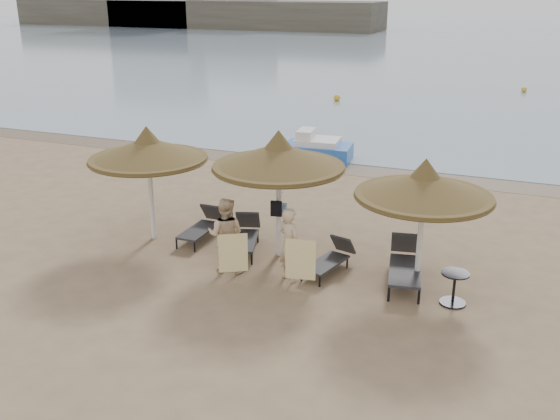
% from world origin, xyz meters
% --- Properties ---
extents(ground, '(160.00, 160.00, 0.00)m').
position_xyz_m(ground, '(0.00, 0.00, 0.00)').
color(ground, '#8E7150').
rests_on(ground, ground).
extents(sea, '(200.00, 140.00, 0.03)m').
position_xyz_m(sea, '(0.00, 80.00, 0.01)').
color(sea, gray).
rests_on(sea, ground).
extents(wet_sand_strip, '(200.00, 1.60, 0.01)m').
position_xyz_m(wet_sand_strip, '(0.00, 9.40, 0.00)').
color(wet_sand_strip, brown).
rests_on(wet_sand_strip, ground).
extents(far_shore, '(150.00, 54.80, 12.00)m').
position_xyz_m(far_shore, '(-25.10, 77.82, 2.91)').
color(far_shore, brown).
rests_on(far_shore, ground).
extents(palapa_left, '(3.02, 3.02, 3.00)m').
position_xyz_m(palapa_left, '(-3.02, 1.16, 2.39)').
color(palapa_left, white).
rests_on(palapa_left, ground).
extents(palapa_center, '(3.17, 3.17, 3.14)m').
position_xyz_m(palapa_center, '(0.43, 1.36, 2.50)').
color(palapa_center, white).
rests_on(palapa_center, ground).
extents(palapa_right, '(2.95, 2.95, 2.92)m').
position_xyz_m(palapa_right, '(3.90, 0.93, 2.33)').
color(palapa_right, white).
rests_on(palapa_right, ground).
extents(lounger_far_left, '(0.57, 1.72, 0.77)m').
position_xyz_m(lounger_far_left, '(-1.84, 1.67, 0.35)').
color(lounger_far_left, black).
rests_on(lounger_far_left, ground).
extents(lounger_near_left, '(1.11, 1.90, 0.81)m').
position_xyz_m(lounger_near_left, '(-0.50, 1.43, 0.36)').
color(lounger_near_left, black).
rests_on(lounger_near_left, ground).
extents(lounger_near_right, '(0.91, 1.68, 0.72)m').
position_xyz_m(lounger_near_right, '(1.90, 0.98, 0.32)').
color(lounger_near_right, black).
rests_on(lounger_near_right, ground).
extents(lounger_far_right, '(1.04, 2.16, 0.93)m').
position_xyz_m(lounger_far_right, '(3.59, 1.14, 0.42)').
color(lounger_far_right, black).
rests_on(lounger_far_right, ground).
extents(side_table, '(0.59, 0.59, 0.71)m').
position_xyz_m(side_table, '(4.75, 0.38, 0.33)').
color(side_table, black).
rests_on(side_table, ground).
extents(person_left, '(1.03, 0.76, 2.06)m').
position_xyz_m(person_left, '(-0.36, 0.09, 1.03)').
color(person_left, '#D3B48E').
rests_on(person_left, ground).
extents(person_right, '(1.09, 0.96, 1.99)m').
position_xyz_m(person_right, '(1.17, 0.18, 0.99)').
color(person_right, '#D3B48E').
rests_on(person_right, ground).
extents(towel_left, '(0.58, 0.35, 0.92)m').
position_xyz_m(towel_left, '(-0.01, -0.26, 0.64)').
color(towel_left, yellow).
rests_on(towel_left, ground).
extents(towel_right, '(0.67, 0.13, 0.95)m').
position_xyz_m(towel_right, '(1.52, -0.07, 0.65)').
color(towel_right, yellow).
rests_on(towel_right, ground).
extents(bag_patterned, '(0.28, 0.16, 0.34)m').
position_xyz_m(bag_patterned, '(0.43, 1.54, 1.13)').
color(bag_patterned, silver).
rests_on(bag_patterned, ground).
extents(bag_dark, '(0.27, 0.13, 0.37)m').
position_xyz_m(bag_dark, '(0.43, 1.20, 1.26)').
color(bag_dark, black).
rests_on(bag_dark, ground).
extents(pedal_boat, '(2.63, 1.71, 1.17)m').
position_xyz_m(pedal_boat, '(-1.49, 10.05, 0.43)').
color(pedal_boat, blue).
rests_on(pedal_boat, ground).
extents(buoy_left, '(0.39, 0.39, 0.39)m').
position_xyz_m(buoy_left, '(-4.46, 22.59, 0.20)').
color(buoy_left, gold).
rests_on(buoy_left, ground).
extents(buoy_mid, '(0.35, 0.35, 0.35)m').
position_xyz_m(buoy_mid, '(5.40, 29.82, 0.18)').
color(buoy_mid, gold).
rests_on(buoy_mid, ground).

